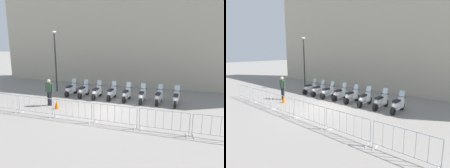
% 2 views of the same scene
% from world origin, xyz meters
% --- Properties ---
extents(ground_plane, '(120.00, 120.00, 0.00)m').
position_xyz_m(ground_plane, '(0.00, 0.00, 0.00)').
color(ground_plane, gray).
extents(building_facade, '(27.92, 7.87, 12.17)m').
position_xyz_m(building_facade, '(1.63, 8.08, 6.09)').
color(building_facade, '#B2A893').
rests_on(building_facade, ground).
extents(motorcycle_0, '(0.70, 1.71, 1.24)m').
position_xyz_m(motorcycle_0, '(-3.33, 3.13, 0.45)').
color(motorcycle_0, black).
rests_on(motorcycle_0, ground).
extents(motorcycle_1, '(0.67, 1.72, 1.24)m').
position_xyz_m(motorcycle_1, '(-2.26, 2.81, 0.45)').
color(motorcycle_1, black).
rests_on(motorcycle_1, ground).
extents(motorcycle_2, '(0.67, 1.71, 1.24)m').
position_xyz_m(motorcycle_2, '(-1.18, 2.55, 0.45)').
color(motorcycle_2, black).
rests_on(motorcycle_2, ground).
extents(motorcycle_3, '(0.70, 1.71, 1.24)m').
position_xyz_m(motorcycle_3, '(-0.07, 2.45, 0.45)').
color(motorcycle_3, black).
rests_on(motorcycle_3, ground).
extents(motorcycle_4, '(0.71, 1.71, 1.24)m').
position_xyz_m(motorcycle_4, '(1.00, 2.19, 0.45)').
color(motorcycle_4, black).
rests_on(motorcycle_4, ground).
extents(motorcycle_5, '(0.64, 1.72, 1.24)m').
position_xyz_m(motorcycle_5, '(2.08, 1.90, 0.45)').
color(motorcycle_5, black).
rests_on(motorcycle_5, ground).
extents(motorcycle_6, '(0.74, 1.70, 1.24)m').
position_xyz_m(motorcycle_6, '(3.18, 1.79, 0.45)').
color(motorcycle_6, black).
rests_on(motorcycle_6, ground).
extents(motorcycle_7, '(0.71, 1.71, 1.24)m').
position_xyz_m(motorcycle_7, '(4.27, 1.55, 0.45)').
color(motorcycle_7, black).
rests_on(motorcycle_7, ground).
extents(barrier_segment_0, '(2.25, 0.85, 1.07)m').
position_xyz_m(barrier_segment_0, '(-6.23, -0.86, 0.53)').
color(barrier_segment_0, '#B2B5B7').
rests_on(barrier_segment_0, ground).
extents(barrier_segment_1, '(2.25, 0.85, 1.07)m').
position_xyz_m(barrier_segment_1, '(-3.90, -1.33, 0.53)').
color(barrier_segment_1, '#B2B5B7').
rests_on(barrier_segment_1, ground).
extents(barrier_segment_2, '(2.25, 0.85, 1.07)m').
position_xyz_m(barrier_segment_2, '(-1.57, -1.80, 0.53)').
color(barrier_segment_2, '#B2B5B7').
rests_on(barrier_segment_2, ground).
extents(barrier_segment_3, '(2.25, 0.85, 1.07)m').
position_xyz_m(barrier_segment_3, '(0.76, -2.26, 0.53)').
color(barrier_segment_3, '#B2B5B7').
rests_on(barrier_segment_3, ground).
extents(barrier_segment_4, '(2.25, 0.85, 1.07)m').
position_xyz_m(barrier_segment_4, '(3.08, -2.73, 0.53)').
color(barrier_segment_4, '#B2B5B7').
rests_on(barrier_segment_4, ground).
extents(barrier_segment_5, '(2.25, 0.85, 1.07)m').
position_xyz_m(barrier_segment_5, '(5.41, -3.20, 0.53)').
color(barrier_segment_5, '#B2B5B7').
rests_on(barrier_segment_5, ground).
extents(street_lamp, '(0.36, 0.36, 4.90)m').
position_xyz_m(street_lamp, '(-4.96, 4.42, 3.02)').
color(street_lamp, '#2D332D').
rests_on(street_lamp, ground).
extents(officer_near_row_end, '(0.54, 0.28, 1.73)m').
position_xyz_m(officer_near_row_end, '(-3.87, 0.52, 0.98)').
color(officer_near_row_end, '#23232D').
rests_on(officer_near_row_end, ground).
extents(traffic_cone, '(0.32, 0.32, 0.55)m').
position_xyz_m(traffic_cone, '(-3.15, -0.09, 0.28)').
color(traffic_cone, orange).
rests_on(traffic_cone, ground).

